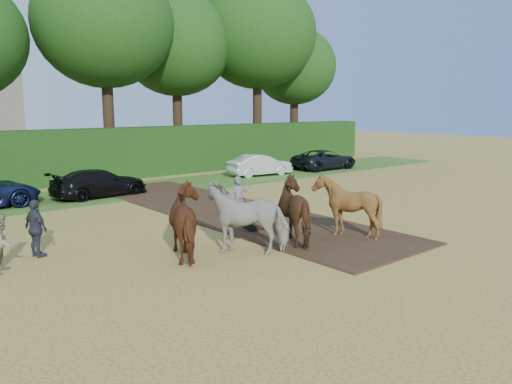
{
  "coord_description": "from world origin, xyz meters",
  "views": [
    {
      "loc": [
        -10.47,
        -9.16,
        4.26
      ],
      "look_at": [
        0.17,
        3.5,
        1.4
      ],
      "focal_mm": 35.0,
      "sensor_mm": 36.0,
      "label": 1
    }
  ],
  "objects_px": {
    "spectator_near": "(2,243)",
    "spectator_far": "(36,229)",
    "plough_team": "(274,213)",
    "parked_cars": "(126,179)"
  },
  "relations": [
    {
      "from": "plough_team",
      "to": "spectator_near",
      "type": "bearing_deg",
      "value": 158.87
    },
    {
      "from": "spectator_near",
      "to": "plough_team",
      "type": "bearing_deg",
      "value": -75.09
    },
    {
      "from": "spectator_near",
      "to": "spectator_far",
      "type": "height_order",
      "value": "spectator_far"
    },
    {
      "from": "spectator_near",
      "to": "spectator_far",
      "type": "distance_m",
      "value": 1.29
    },
    {
      "from": "plough_team",
      "to": "parked_cars",
      "type": "height_order",
      "value": "plough_team"
    },
    {
      "from": "spectator_far",
      "to": "plough_team",
      "type": "xyz_separation_m",
      "value": [
        5.96,
        -3.44,
        0.19
      ]
    },
    {
      "from": "spectator_far",
      "to": "parked_cars",
      "type": "height_order",
      "value": "spectator_far"
    },
    {
      "from": "plough_team",
      "to": "parked_cars",
      "type": "xyz_separation_m",
      "value": [
        0.81,
        11.89,
        -0.35
      ]
    },
    {
      "from": "parked_cars",
      "to": "spectator_near",
      "type": "bearing_deg",
      "value": -130.44
    },
    {
      "from": "spectator_far",
      "to": "parked_cars",
      "type": "distance_m",
      "value": 10.83
    }
  ]
}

